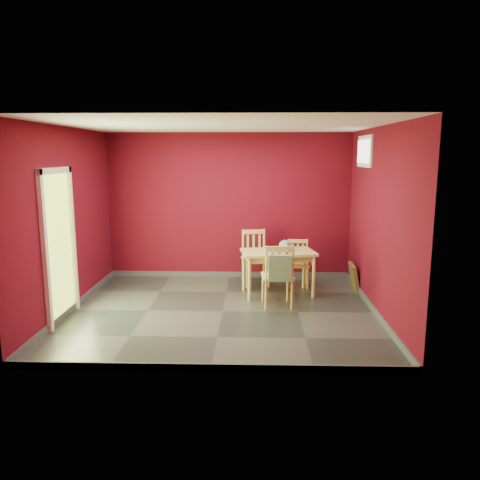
{
  "coord_description": "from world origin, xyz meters",
  "views": [
    {
      "loc": [
        0.45,
        -6.65,
        2.31
      ],
      "look_at": [
        0.25,
        0.45,
        1.0
      ],
      "focal_mm": 35.0,
      "sensor_mm": 36.0,
      "label": 1
    }
  ],
  "objects_px": {
    "chair_far_right": "(298,263)",
    "picture_frame": "(354,277)",
    "dining_table": "(278,256)",
    "cat": "(285,243)",
    "chair_near": "(278,275)",
    "chair_far_left": "(255,257)",
    "tote_bag": "(280,268)"
  },
  "relations": [
    {
      "from": "chair_far_left",
      "to": "tote_bag",
      "type": "xyz_separation_m",
      "value": [
        0.35,
        -1.5,
        0.17
      ]
    },
    {
      "from": "chair_far_left",
      "to": "chair_far_right",
      "type": "bearing_deg",
      "value": -6.95
    },
    {
      "from": "chair_far_right",
      "to": "chair_near",
      "type": "xyz_separation_m",
      "value": [
        -0.42,
        -1.18,
        0.08
      ]
    },
    {
      "from": "chair_near",
      "to": "chair_far_left",
      "type": "bearing_deg",
      "value": 104.86
    },
    {
      "from": "dining_table",
      "to": "picture_frame",
      "type": "height_order",
      "value": "dining_table"
    },
    {
      "from": "chair_far_left",
      "to": "cat",
      "type": "relative_size",
      "value": 2.22
    },
    {
      "from": "tote_bag",
      "to": "cat",
      "type": "relative_size",
      "value": 1.04
    },
    {
      "from": "chair_far_left",
      "to": "dining_table",
      "type": "bearing_deg",
      "value": -58.19
    },
    {
      "from": "chair_far_right",
      "to": "cat",
      "type": "xyz_separation_m",
      "value": [
        -0.26,
        -0.42,
        0.43
      ]
    },
    {
      "from": "cat",
      "to": "dining_table",
      "type": "bearing_deg",
      "value": -156.06
    },
    {
      "from": "chair_far_right",
      "to": "picture_frame",
      "type": "distance_m",
      "value": 0.99
    },
    {
      "from": "chair_near",
      "to": "dining_table",
      "type": "bearing_deg",
      "value": 86.78
    },
    {
      "from": "chair_far_left",
      "to": "tote_bag",
      "type": "distance_m",
      "value": 1.55
    },
    {
      "from": "cat",
      "to": "picture_frame",
      "type": "relative_size",
      "value": 0.95
    },
    {
      "from": "chair_near",
      "to": "tote_bag",
      "type": "xyz_separation_m",
      "value": [
        0.01,
        -0.23,
        0.17
      ]
    },
    {
      "from": "chair_near",
      "to": "picture_frame",
      "type": "height_order",
      "value": "chair_near"
    },
    {
      "from": "chair_near",
      "to": "picture_frame",
      "type": "xyz_separation_m",
      "value": [
        1.36,
        0.94,
        -0.27
      ]
    },
    {
      "from": "dining_table",
      "to": "chair_far_right",
      "type": "xyz_separation_m",
      "value": [
        0.38,
        0.51,
        -0.22
      ]
    },
    {
      "from": "chair_far_left",
      "to": "tote_bag",
      "type": "relative_size",
      "value": 2.13
    },
    {
      "from": "chair_far_left",
      "to": "chair_far_right",
      "type": "relative_size",
      "value": 1.19
    },
    {
      "from": "dining_table",
      "to": "chair_near",
      "type": "distance_m",
      "value": 0.68
    },
    {
      "from": "dining_table",
      "to": "chair_far_right",
      "type": "height_order",
      "value": "chair_far_right"
    },
    {
      "from": "chair_far_right",
      "to": "tote_bag",
      "type": "distance_m",
      "value": 1.49
    },
    {
      "from": "chair_far_right",
      "to": "chair_near",
      "type": "height_order",
      "value": "chair_near"
    },
    {
      "from": "dining_table",
      "to": "chair_near",
      "type": "bearing_deg",
      "value": -93.22
    },
    {
      "from": "cat",
      "to": "picture_frame",
      "type": "height_order",
      "value": "cat"
    },
    {
      "from": "dining_table",
      "to": "tote_bag",
      "type": "xyz_separation_m",
      "value": [
        -0.02,
        -0.9,
        0.03
      ]
    },
    {
      "from": "dining_table",
      "to": "tote_bag",
      "type": "relative_size",
      "value": 2.8
    },
    {
      "from": "dining_table",
      "to": "cat",
      "type": "bearing_deg",
      "value": 38.76
    },
    {
      "from": "cat",
      "to": "picture_frame",
      "type": "bearing_deg",
      "value": -6.72
    },
    {
      "from": "chair_far_right",
      "to": "cat",
      "type": "distance_m",
      "value": 0.65
    },
    {
      "from": "dining_table",
      "to": "cat",
      "type": "height_order",
      "value": "cat"
    }
  ]
}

